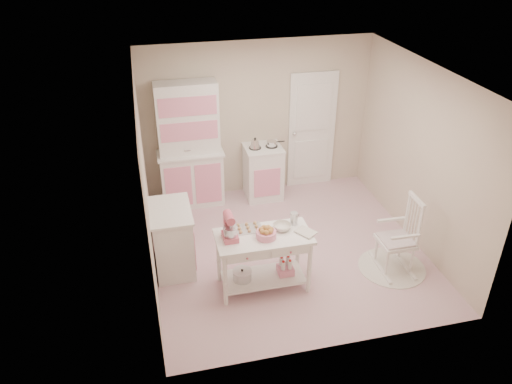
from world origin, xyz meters
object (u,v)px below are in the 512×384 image
(stove, at_px, (263,172))
(stand_mixer, at_px, (230,227))
(hutch, at_px, (190,146))
(work_table, at_px, (263,261))
(rocking_chair, at_px, (397,235))
(base_cabinet, at_px, (173,239))
(bread_basket, at_px, (266,234))

(stove, distance_m, stand_mixer, 2.54)
(hutch, distance_m, work_table, 2.52)
(rocking_chair, relative_size, work_table, 0.92)
(hutch, height_order, stand_mixer, hutch)
(work_table, bearing_deg, rocking_chair, -1.35)
(hutch, xyz_separation_m, stand_mixer, (0.21, -2.34, -0.07))
(stove, distance_m, base_cabinet, 2.32)
(base_cabinet, relative_size, stand_mixer, 2.71)
(base_cabinet, bearing_deg, bread_basket, -33.32)
(rocking_chair, xyz_separation_m, stand_mixer, (-2.25, 0.06, 0.42))
(bread_basket, bearing_deg, stove, 76.88)
(base_cabinet, distance_m, bread_basket, 1.38)
(stove, xyz_separation_m, bread_basket, (-0.55, -2.36, 0.39))
(rocking_chair, xyz_separation_m, work_table, (-1.83, 0.04, -0.15))
(hutch, distance_m, base_cabinet, 1.83)
(hutch, bearing_deg, stove, -2.39)
(stove, height_order, rocking_chair, rocking_chair)
(rocking_chair, distance_m, work_table, 1.83)
(work_table, bearing_deg, bread_basket, -68.20)
(hutch, bearing_deg, base_cabinet, -105.31)
(base_cabinet, bearing_deg, rocking_chair, -13.92)
(work_table, relative_size, stand_mixer, 3.53)
(stove, bearing_deg, rocking_chair, -61.87)
(hutch, height_order, work_table, hutch)
(base_cabinet, xyz_separation_m, stand_mixer, (0.67, -0.66, 0.51))
(rocking_chair, bearing_deg, hutch, 137.25)
(stove, relative_size, base_cabinet, 1.00)
(stove, distance_m, rocking_chair, 2.67)
(stove, height_order, stand_mixer, stand_mixer)
(stove, distance_m, bread_basket, 2.45)
(work_table, bearing_deg, hutch, 104.97)
(rocking_chair, bearing_deg, stove, 119.72)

